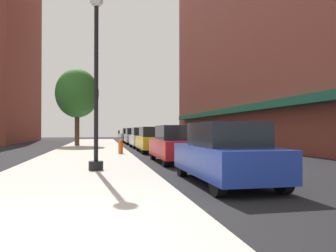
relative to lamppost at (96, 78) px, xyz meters
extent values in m
plane|color=black|center=(3.44, 11.26, -3.20)|extent=(90.00, 90.00, 0.00)
cube|color=#B7B2A8|center=(-0.56, 12.26, -3.14)|extent=(4.80, 50.00, 0.12)
cube|color=brown|center=(14.44, 15.26, 8.45)|extent=(6.00, 40.00, 23.31)
cube|color=#144C38|center=(11.09, 15.26, -0.10)|extent=(0.90, 34.00, 0.50)
cube|color=brown|center=(-11.56, 30.26, 7.55)|extent=(6.00, 18.00, 21.51)
cylinder|color=black|center=(0.00, 0.00, -2.93)|extent=(0.48, 0.48, 0.30)
cylinder|color=black|center=(0.00, 0.00, -0.18)|extent=(0.14, 0.14, 5.20)
sphere|color=silver|center=(0.00, 0.00, 2.60)|extent=(0.44, 0.44, 0.44)
cylinder|color=#E05614|center=(1.24, 7.46, -2.77)|extent=(0.26, 0.26, 0.62)
sphere|color=#E05614|center=(1.24, 7.46, -2.41)|extent=(0.24, 0.24, 0.24)
cylinder|color=#E05614|center=(1.38, 7.46, -2.68)|extent=(0.12, 0.10, 0.10)
cylinder|color=slate|center=(1.49, 14.21, -2.56)|extent=(0.06, 0.06, 1.05)
cube|color=#33383D|center=(1.49, 14.21, -1.90)|extent=(0.14, 0.09, 0.26)
cylinder|color=#422D1E|center=(-1.93, 18.23, -1.50)|extent=(0.40, 0.40, 3.17)
ellipsoid|color=#2D6B28|center=(-1.93, 18.23, 1.48)|extent=(3.73, 3.73, 4.29)
cylinder|color=black|center=(2.66, -1.14, -2.88)|extent=(0.22, 0.64, 0.64)
cylinder|color=black|center=(4.22, -1.14, -2.88)|extent=(0.22, 0.64, 0.64)
cylinder|color=black|center=(2.66, -4.34, -2.88)|extent=(0.22, 0.64, 0.64)
cylinder|color=black|center=(4.22, -4.34, -2.88)|extent=(0.22, 0.64, 0.64)
cube|color=#1E389E|center=(3.44, -2.74, -2.56)|extent=(1.80, 4.30, 0.76)
cube|color=black|center=(3.44, -2.89, -1.86)|extent=(1.56, 2.20, 0.64)
cylinder|color=black|center=(2.66, 4.69, -2.88)|extent=(0.22, 0.64, 0.64)
cylinder|color=black|center=(4.22, 4.69, -2.88)|extent=(0.22, 0.64, 0.64)
cylinder|color=black|center=(2.66, 1.49, -2.88)|extent=(0.22, 0.64, 0.64)
cylinder|color=black|center=(4.22, 1.49, -2.88)|extent=(0.22, 0.64, 0.64)
cube|color=red|center=(3.44, 3.09, -2.56)|extent=(1.80, 4.30, 0.76)
cube|color=black|center=(3.44, 2.94, -1.86)|extent=(1.56, 2.20, 0.64)
cylinder|color=black|center=(2.66, 11.38, -2.88)|extent=(0.22, 0.64, 0.64)
cylinder|color=black|center=(4.22, 11.38, -2.88)|extent=(0.22, 0.64, 0.64)
cylinder|color=black|center=(2.66, 8.18, -2.88)|extent=(0.22, 0.64, 0.64)
cylinder|color=black|center=(4.22, 8.18, -2.88)|extent=(0.22, 0.64, 0.64)
cube|color=gold|center=(3.44, 9.78, -2.56)|extent=(1.80, 4.30, 0.76)
cube|color=black|center=(3.44, 9.63, -1.86)|extent=(1.56, 2.20, 0.64)
cylinder|color=black|center=(2.66, 17.01, -2.88)|extent=(0.22, 0.64, 0.64)
cylinder|color=black|center=(4.22, 17.01, -2.88)|extent=(0.22, 0.64, 0.64)
cylinder|color=black|center=(2.66, 13.81, -2.88)|extent=(0.22, 0.64, 0.64)
cylinder|color=black|center=(4.22, 13.81, -2.88)|extent=(0.22, 0.64, 0.64)
cube|color=silver|center=(3.44, 15.41, -2.56)|extent=(1.80, 4.30, 0.76)
cube|color=black|center=(3.44, 15.26, -1.86)|extent=(1.56, 2.20, 0.64)
cylinder|color=black|center=(2.66, 23.82, -2.88)|extent=(0.22, 0.64, 0.64)
cylinder|color=black|center=(4.22, 23.82, -2.88)|extent=(0.22, 0.64, 0.64)
cylinder|color=black|center=(2.66, 20.62, -2.88)|extent=(0.22, 0.64, 0.64)
cylinder|color=black|center=(4.22, 20.62, -2.88)|extent=(0.22, 0.64, 0.64)
cube|color=#B2B2BA|center=(3.44, 22.22, -2.56)|extent=(1.80, 4.30, 0.76)
cube|color=black|center=(3.44, 22.07, -1.86)|extent=(1.56, 2.20, 0.64)
cylinder|color=black|center=(2.66, 29.61, -2.88)|extent=(0.22, 0.64, 0.64)
cylinder|color=black|center=(4.22, 29.61, -2.88)|extent=(0.22, 0.64, 0.64)
cylinder|color=black|center=(2.66, 26.41, -2.88)|extent=(0.22, 0.64, 0.64)
cylinder|color=black|center=(4.22, 26.41, -2.88)|extent=(0.22, 0.64, 0.64)
cube|color=black|center=(3.44, 28.01, -2.56)|extent=(1.80, 4.30, 0.76)
cube|color=black|center=(3.44, 27.86, -1.86)|extent=(1.56, 2.20, 0.64)
camera|label=1|loc=(0.18, -10.96, -1.75)|focal=34.38mm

